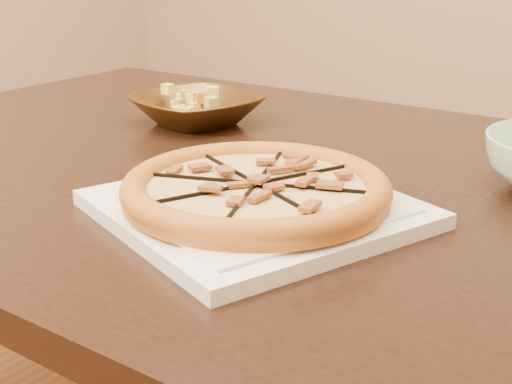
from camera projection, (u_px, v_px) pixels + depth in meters
dining_table at (261, 224)px, 1.06m from camera, size 1.53×1.02×0.75m
plate at (256, 208)px, 0.83m from camera, size 0.40×0.40×0.02m
pizza at (256, 189)px, 0.82m from camera, size 0.31×0.31×0.03m
bronze_bowl at (196, 109)px, 1.24m from camera, size 0.25×0.25×0.05m
mixed_dish at (195, 87)px, 1.23m from camera, size 0.11×0.11×0.03m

